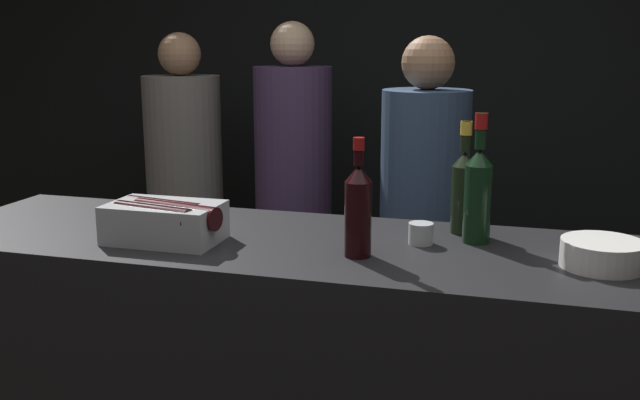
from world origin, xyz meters
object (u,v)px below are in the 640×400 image
(candle_votive, at_px, (421,233))
(person_in_hoodie, at_px, (423,220))
(bowl_white, at_px, (602,253))
(red_wine_bottle_tall, at_px, (358,208))
(person_blond_tee, at_px, (185,184))
(person_grey_polo, at_px, (293,183))
(red_wine_bottle_burgundy, at_px, (478,191))
(ice_bin_with_bottles, at_px, (165,220))
(champagne_bottle, at_px, (464,188))

(candle_votive, distance_m, person_in_hoodie, 0.85)
(bowl_white, relative_size, red_wine_bottle_tall, 0.65)
(person_blond_tee, distance_m, person_grey_polo, 0.57)
(person_in_hoodie, height_order, person_blond_tee, person_blond_tee)
(red_wine_bottle_tall, xyz_separation_m, red_wine_bottle_burgundy, (0.31, 0.23, 0.02))
(person_blond_tee, bearing_deg, person_grey_polo, 86.80)
(bowl_white, height_order, red_wine_bottle_tall, red_wine_bottle_tall)
(person_blond_tee, bearing_deg, ice_bin_with_bottles, 17.97)
(ice_bin_with_bottles, xyz_separation_m, red_wine_bottle_tall, (0.59, 0.01, 0.07))
(red_wine_bottle_tall, xyz_separation_m, champagne_bottle, (0.26, 0.33, 0.01))
(red_wine_bottle_burgundy, height_order, person_blond_tee, person_blond_tee)
(red_wine_bottle_tall, relative_size, person_in_hoodie, 0.20)
(red_wine_bottle_burgundy, distance_m, person_grey_polo, 1.54)
(candle_votive, height_order, champagne_bottle, champagne_bottle)
(red_wine_bottle_tall, height_order, person_grey_polo, person_grey_polo)
(red_wine_bottle_tall, xyz_separation_m, person_blond_tee, (-1.22, 1.38, -0.27))
(candle_votive, bearing_deg, person_grey_polo, 122.75)
(red_wine_bottle_tall, height_order, person_blond_tee, person_blond_tee)
(bowl_white, bearing_deg, candle_votive, 169.62)
(champagne_bottle, relative_size, red_wine_bottle_burgundy, 0.91)
(ice_bin_with_bottles, height_order, red_wine_bottle_tall, red_wine_bottle_tall)
(person_grey_polo, bearing_deg, person_in_hoodie, -122.81)
(candle_votive, xyz_separation_m, person_blond_tee, (-1.37, 1.21, -0.16))
(candle_votive, xyz_separation_m, red_wine_bottle_burgundy, (0.15, 0.06, 0.12))
(champagne_bottle, height_order, person_grey_polo, person_grey_polo)
(red_wine_bottle_burgundy, xyz_separation_m, person_grey_polo, (-0.96, 1.18, -0.26))
(ice_bin_with_bottles, xyz_separation_m, person_in_hoodie, (0.63, 1.00, -0.20))
(bowl_white, bearing_deg, red_wine_bottle_tall, -172.98)
(bowl_white, distance_m, candle_votive, 0.50)
(red_wine_bottle_tall, xyz_separation_m, person_in_hoodie, (0.05, 0.99, -0.27))
(bowl_white, relative_size, candle_votive, 2.97)
(ice_bin_with_bottles, distance_m, person_blond_tee, 1.55)
(person_in_hoodie, bearing_deg, red_wine_bottle_burgundy, 101.76)
(candle_votive, bearing_deg, person_in_hoodie, 97.14)
(red_wine_bottle_tall, bearing_deg, person_in_hoodie, 87.22)
(bowl_white, bearing_deg, person_in_hoodie, 123.08)
(candle_votive, bearing_deg, red_wine_bottle_tall, -131.79)
(bowl_white, height_order, candle_votive, bowl_white)
(ice_bin_with_bottles, relative_size, person_in_hoodie, 0.21)
(bowl_white, distance_m, person_grey_polo, 1.86)
(champagne_bottle, relative_size, person_grey_polo, 0.20)
(candle_votive, distance_m, red_wine_bottle_tall, 0.25)
(ice_bin_with_bottles, bearing_deg, person_blond_tee, 114.58)
(red_wine_bottle_burgundy, bearing_deg, red_wine_bottle_tall, -142.67)
(ice_bin_with_bottles, height_order, champagne_bottle, champagne_bottle)
(ice_bin_with_bottles, xyz_separation_m, champagne_bottle, (0.84, 0.34, 0.08))
(person_grey_polo, bearing_deg, person_blond_tee, 91.86)
(person_blond_tee, bearing_deg, red_wine_bottle_burgundy, 46.47)
(ice_bin_with_bottles, relative_size, red_wine_bottle_burgundy, 0.92)
(bowl_white, height_order, person_grey_polo, person_grey_polo)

